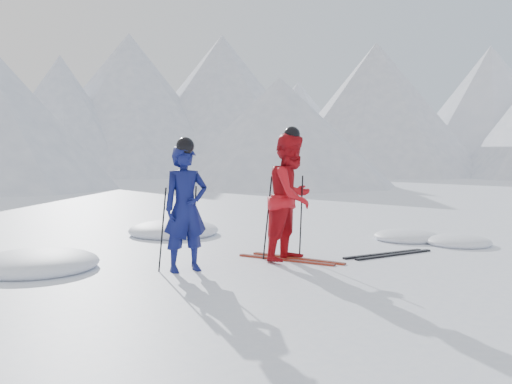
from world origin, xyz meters
TOP-DOWN VIEW (x-y plane):
  - ground at (0.00, 0.00)m, footprint 160.00×160.00m
  - mountain_range at (5.71, 35.31)m, footprint 106.15×62.94m
  - skier_blue at (-3.03, 0.33)m, footprint 0.68×0.46m
  - skier_red at (-1.23, 0.23)m, footprint 1.22×1.11m
  - pole_blue_left at (-3.33, 0.48)m, footprint 0.12×0.09m
  - pole_blue_right at (-2.78, 0.58)m, footprint 0.12×0.07m
  - pole_red_left at (-1.53, 0.48)m, footprint 0.13×0.10m
  - pole_red_right at (-0.93, 0.38)m, footprint 0.13×0.09m
  - ski_worn_left at (-1.35, 0.23)m, footprint 0.85×1.56m
  - ski_worn_right at (-1.11, 0.23)m, footprint 0.74×1.60m
  - ski_loose_a at (0.38, -0.21)m, footprint 1.70×0.14m
  - ski_loose_b at (0.48, -0.36)m, footprint 1.70×0.09m
  - snow_lumps at (-1.86, 2.31)m, footprint 8.74×5.70m

SIDE VIEW (x-z plane):
  - ground at x=0.00m, z-range 0.00..0.00m
  - snow_lumps at x=-1.86m, z-range -0.21..0.21m
  - ski_worn_left at x=-1.35m, z-range 0.00..0.03m
  - ski_worn_right at x=-1.11m, z-range 0.00..0.03m
  - ski_loose_a at x=0.38m, z-range 0.00..0.03m
  - ski_loose_b at x=0.48m, z-range 0.00..0.03m
  - pole_blue_left at x=-3.33m, z-range 0.00..1.22m
  - pole_blue_right at x=-2.78m, z-range 0.00..1.22m
  - pole_red_left at x=-1.53m, z-range 0.00..1.35m
  - pole_red_right at x=-0.93m, z-range 0.00..1.35m
  - skier_blue at x=-3.03m, z-range 0.00..1.83m
  - skier_red at x=-1.23m, z-range 0.00..2.03m
  - mountain_range at x=5.71m, z-range -1.04..14.49m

